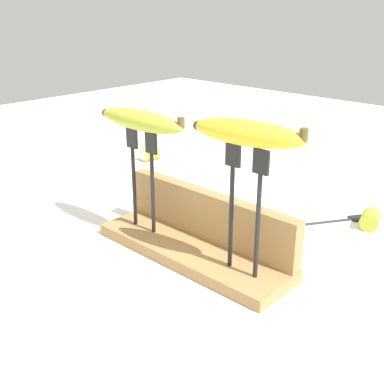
{
  "coord_description": "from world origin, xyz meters",
  "views": [
    {
      "loc": [
        0.52,
        -0.55,
        0.42
      ],
      "look_at": [
        0.0,
        0.0,
        0.12
      ],
      "focal_mm": 45.94,
      "sensor_mm": 36.0,
      "label": 1
    }
  ],
  "objects_px": {
    "banana_raised_left": "(141,120)",
    "banana_chunk_far": "(370,219)",
    "fork_stand_left": "(143,171)",
    "fork_stand_right": "(245,200)",
    "fork_fallen_near": "(335,220)",
    "banana_chunk_near": "(149,154)",
    "banana_raised_right": "(248,133)"
  },
  "relations": [
    {
      "from": "fork_stand_right",
      "to": "fork_stand_left",
      "type": "bearing_deg",
      "value": 180.0
    },
    {
      "from": "banana_raised_left",
      "to": "fork_fallen_near",
      "type": "bearing_deg",
      "value": 53.99
    },
    {
      "from": "banana_raised_right",
      "to": "banana_raised_left",
      "type": "bearing_deg",
      "value": 180.0
    },
    {
      "from": "fork_fallen_near",
      "to": "banana_chunk_near",
      "type": "height_order",
      "value": "banana_chunk_near"
    },
    {
      "from": "banana_raised_right",
      "to": "fork_stand_right",
      "type": "bearing_deg",
      "value": 10.62
    },
    {
      "from": "fork_stand_right",
      "to": "banana_chunk_near",
      "type": "relative_size",
      "value": 3.82
    },
    {
      "from": "banana_chunk_near",
      "to": "banana_chunk_far",
      "type": "distance_m",
      "value": 0.64
    },
    {
      "from": "banana_raised_right",
      "to": "fork_fallen_near",
      "type": "bearing_deg",
      "value": 90.67
    },
    {
      "from": "fork_stand_left",
      "to": "fork_stand_right",
      "type": "height_order",
      "value": "fork_stand_right"
    },
    {
      "from": "fork_stand_left",
      "to": "banana_chunk_far",
      "type": "xyz_separation_m",
      "value": [
        0.29,
        0.33,
        -0.11
      ]
    },
    {
      "from": "banana_raised_right",
      "to": "fork_fallen_near",
      "type": "distance_m",
      "value": 0.39
    },
    {
      "from": "banana_chunk_near",
      "to": "fork_stand_right",
      "type": "bearing_deg",
      "value": -29.5
    },
    {
      "from": "fork_stand_right",
      "to": "banana_raised_right",
      "type": "distance_m",
      "value": 0.1
    },
    {
      "from": "banana_raised_left",
      "to": "banana_chunk_far",
      "type": "height_order",
      "value": "banana_raised_left"
    },
    {
      "from": "banana_raised_left",
      "to": "banana_raised_right",
      "type": "height_order",
      "value": "banana_raised_right"
    },
    {
      "from": "banana_chunk_far",
      "to": "banana_raised_right",
      "type": "bearing_deg",
      "value": -100.08
    },
    {
      "from": "banana_raised_left",
      "to": "banana_raised_right",
      "type": "distance_m",
      "value": 0.23
    },
    {
      "from": "fork_stand_left",
      "to": "fork_fallen_near",
      "type": "height_order",
      "value": "fork_stand_left"
    },
    {
      "from": "banana_raised_left",
      "to": "banana_chunk_near",
      "type": "xyz_separation_m",
      "value": [
        -0.35,
        0.33,
        -0.21
      ]
    },
    {
      "from": "fork_stand_right",
      "to": "fork_fallen_near",
      "type": "relative_size",
      "value": 1.17
    },
    {
      "from": "fork_stand_right",
      "to": "banana_raised_right",
      "type": "height_order",
      "value": "banana_raised_right"
    },
    {
      "from": "banana_chunk_near",
      "to": "banana_raised_right",
      "type": "bearing_deg",
      "value": -29.51
    },
    {
      "from": "fork_stand_left",
      "to": "banana_raised_left",
      "type": "relative_size",
      "value": 0.94
    },
    {
      "from": "banana_chunk_near",
      "to": "fork_stand_left",
      "type": "bearing_deg",
      "value": -43.09
    },
    {
      "from": "banana_raised_left",
      "to": "fork_fallen_near",
      "type": "relative_size",
      "value": 1.13
    },
    {
      "from": "banana_chunk_far",
      "to": "fork_stand_right",
      "type": "bearing_deg",
      "value": -100.07
    },
    {
      "from": "fork_stand_left",
      "to": "fork_fallen_near",
      "type": "xyz_separation_m",
      "value": [
        0.23,
        0.31,
        -0.13
      ]
    },
    {
      "from": "fork_stand_right",
      "to": "banana_chunk_far",
      "type": "bearing_deg",
      "value": 79.93
    },
    {
      "from": "fork_fallen_near",
      "to": "banana_chunk_far",
      "type": "bearing_deg",
      "value": 18.04
    },
    {
      "from": "banana_raised_right",
      "to": "fork_fallen_near",
      "type": "relative_size",
      "value": 1.03
    },
    {
      "from": "fork_fallen_near",
      "to": "fork_stand_left",
      "type": "bearing_deg",
      "value": -126.0
    },
    {
      "from": "banana_chunk_far",
      "to": "banana_chunk_near",
      "type": "bearing_deg",
      "value": -179.78
    }
  ]
}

